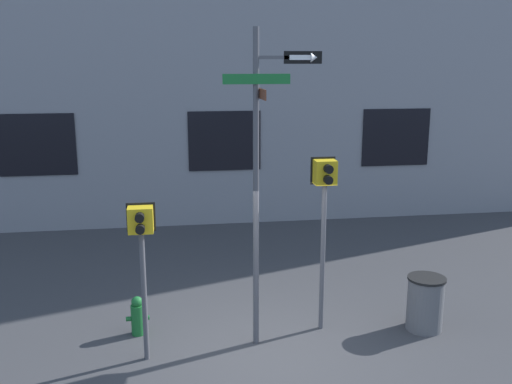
# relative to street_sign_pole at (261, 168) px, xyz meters

# --- Properties ---
(ground_plane) EXTENTS (60.00, 60.00, 0.00)m
(ground_plane) POSITION_rel_street_sign_pole_xyz_m (0.10, -0.37, -2.85)
(ground_plane) COLOR #38383A
(street_sign_pole) EXTENTS (1.45, 0.98, 4.87)m
(street_sign_pole) POSITION_rel_street_sign_pole_xyz_m (0.00, 0.00, 0.00)
(street_sign_pole) COLOR #4C4C51
(street_sign_pole) RESTS_ON ground_plane
(pedestrian_signal_left) EXTENTS (0.42, 0.40, 2.40)m
(pedestrian_signal_left) POSITION_rel_street_sign_pole_xyz_m (-1.78, -0.26, -0.94)
(pedestrian_signal_left) COLOR #4C4C51
(pedestrian_signal_left) RESTS_ON ground_plane
(pedestrian_signal_right) EXTENTS (0.40, 0.40, 2.90)m
(pedestrian_signal_right) POSITION_rel_street_sign_pole_xyz_m (1.08, 0.34, -0.56)
(pedestrian_signal_right) COLOR #4C4C51
(pedestrian_signal_right) RESTS_ON ground_plane
(fire_hydrant) EXTENTS (0.38, 0.22, 0.66)m
(fire_hydrant) POSITION_rel_street_sign_pole_xyz_m (-1.95, 0.58, -2.53)
(fire_hydrant) COLOR #196028
(fire_hydrant) RESTS_ON ground_plane
(trash_bin) EXTENTS (0.63, 0.63, 0.92)m
(trash_bin) POSITION_rel_street_sign_pole_xyz_m (2.78, 0.06, -2.39)
(trash_bin) COLOR #59595B
(trash_bin) RESTS_ON ground_plane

